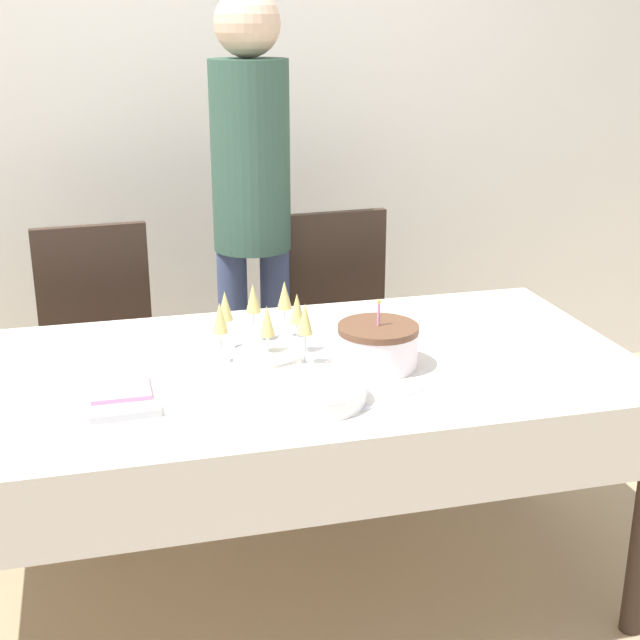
# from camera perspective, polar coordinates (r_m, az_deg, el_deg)

# --- Properties ---
(ground_plane) EXTENTS (12.00, 12.00, 0.00)m
(ground_plane) POSITION_cam_1_polar(r_m,az_deg,el_deg) (2.82, -2.89, -16.99)
(ground_plane) COLOR tan
(wall_back) EXTENTS (8.00, 0.05, 2.70)m
(wall_back) POSITION_cam_1_polar(r_m,az_deg,el_deg) (3.80, -8.07, 14.23)
(wall_back) COLOR silver
(wall_back) RESTS_ON ground_plane
(dining_table) EXTENTS (2.03, 0.99, 0.74)m
(dining_table) POSITION_cam_1_polar(r_m,az_deg,el_deg) (2.50, -3.13, -5.05)
(dining_table) COLOR silver
(dining_table) RESTS_ON ground_plane
(dining_chair_far_left) EXTENTS (0.45, 0.45, 0.95)m
(dining_chair_far_left) POSITION_cam_1_polar(r_m,az_deg,el_deg) (3.26, -13.88, -1.93)
(dining_chair_far_left) COLOR #38281E
(dining_chair_far_left) RESTS_ON ground_plane
(dining_chair_far_right) EXTENTS (0.45, 0.45, 0.95)m
(dining_chair_far_right) POSITION_cam_1_polar(r_m,az_deg,el_deg) (3.37, 1.55, -0.62)
(dining_chair_far_right) COLOR #38281E
(dining_chair_far_right) RESTS_ON ground_plane
(birthday_cake) EXTENTS (0.22, 0.22, 0.19)m
(birthday_cake) POSITION_cam_1_polar(r_m,az_deg,el_deg) (2.43, 3.72, -1.65)
(birthday_cake) COLOR white
(birthday_cake) RESTS_ON dining_table
(champagne_tray) EXTENTS (0.37, 0.37, 0.18)m
(champagne_tray) POSITION_cam_1_polar(r_m,az_deg,el_deg) (2.51, -3.57, -0.57)
(champagne_tray) COLOR silver
(champagne_tray) RESTS_ON dining_table
(plate_stack_main) EXTENTS (0.26, 0.26, 0.05)m
(plate_stack_main) POSITION_cam_1_polar(r_m,az_deg,el_deg) (2.22, -0.44, -4.65)
(plate_stack_main) COLOR white
(plate_stack_main) RESTS_ON dining_table
(plate_stack_dessert) EXTENTS (0.19, 0.19, 0.05)m
(plate_stack_dessert) POSITION_cam_1_polar(r_m,az_deg,el_deg) (2.42, -3.38, -2.64)
(plate_stack_dessert) COLOR silver
(plate_stack_dessert) RESTS_ON dining_table
(cake_knife) EXTENTS (0.28, 0.14, 0.00)m
(cake_knife) POSITION_cam_1_polar(r_m,az_deg,el_deg) (2.27, 5.28, -4.85)
(cake_knife) COLOR silver
(cake_knife) RESTS_ON dining_table
(fork_pile) EXTENTS (0.17, 0.07, 0.02)m
(fork_pile) POSITION_cam_1_polar(r_m,az_deg,el_deg) (2.20, -12.38, -5.81)
(fork_pile) COLOR silver
(fork_pile) RESTS_ON dining_table
(napkin_pile) EXTENTS (0.15, 0.15, 0.01)m
(napkin_pile) POSITION_cam_1_polar(r_m,az_deg,el_deg) (2.34, -12.66, -4.35)
(napkin_pile) COLOR pink
(napkin_pile) RESTS_ON dining_table
(person_standing) EXTENTS (0.28, 0.28, 1.74)m
(person_standing) POSITION_cam_1_polar(r_m,az_deg,el_deg) (3.23, -4.42, 8.29)
(person_standing) COLOR #3F4C72
(person_standing) RESTS_ON ground_plane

